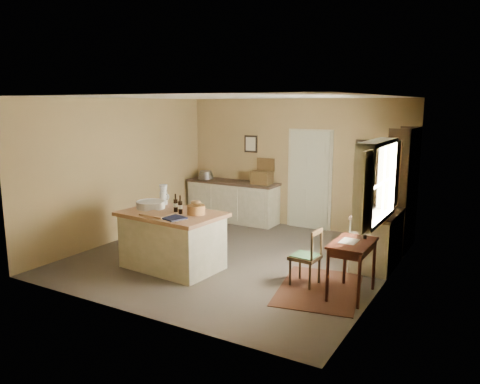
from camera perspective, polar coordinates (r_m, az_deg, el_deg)
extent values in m
plane|color=#61554A|center=(8.08, -0.67, -8.00)|extent=(5.00, 5.00, 0.00)
cube|color=#9A7D4B|center=(9.97, 6.69, 3.47)|extent=(5.00, 0.10, 2.70)
cube|color=#9A7D4B|center=(5.79, -13.46, -1.99)|extent=(5.00, 0.10, 2.70)
cube|color=#9A7D4B|center=(9.27, -14.10, 2.69)|extent=(0.10, 5.00, 2.70)
cube|color=#9A7D4B|center=(6.84, 17.60, -0.27)|extent=(0.10, 5.00, 2.70)
plane|color=silver|center=(7.66, -0.72, 11.51)|extent=(5.00, 5.00, 0.00)
cube|color=beige|center=(9.85, 8.45, 1.61)|extent=(0.97, 0.06, 2.11)
cube|color=black|center=(10.37, 1.33, 5.88)|extent=(0.32, 0.02, 0.38)
cube|color=beige|center=(10.36, 1.30, 5.88)|extent=(0.24, 0.01, 0.30)
cube|color=black|center=(9.43, 14.83, 5.04)|extent=(0.32, 0.02, 0.38)
cube|color=beige|center=(9.42, 14.81, 5.04)|extent=(0.24, 0.01, 0.30)
cube|color=beige|center=(6.75, 16.03, -3.20)|extent=(0.25, 1.32, 0.06)
cube|color=beige|center=(6.58, 16.51, 5.80)|extent=(0.25, 1.32, 0.06)
cube|color=white|center=(6.62, 17.27, 1.15)|extent=(0.01, 1.20, 1.00)
cube|color=beige|center=(5.84, 15.12, 0.04)|extent=(0.04, 0.35, 1.00)
cube|color=beige|center=(7.42, 18.44, 2.07)|extent=(0.04, 0.35, 1.00)
cube|color=beige|center=(7.57, -8.24, -6.06)|extent=(1.55, 1.03, 0.85)
cube|color=#906241|center=(7.45, -8.34, -2.71)|extent=(1.67, 1.15, 0.06)
cylinder|color=white|center=(7.78, -10.82, -1.56)|extent=(0.46, 0.46, 0.11)
cube|color=#906241|center=(7.27, -10.08, -2.72)|extent=(0.49, 0.36, 0.03)
cube|color=black|center=(7.05, -8.23, -3.11)|extent=(0.44, 0.39, 0.02)
cylinder|color=#935F2E|center=(7.26, -5.37, -2.17)|extent=(0.28, 0.28, 0.14)
cylinder|color=black|center=(7.44, -7.86, -1.32)|extent=(0.06, 0.06, 0.29)
cylinder|color=black|center=(7.30, -7.29, -1.54)|extent=(0.06, 0.06, 0.29)
cube|color=beige|center=(10.46, -0.88, -1.25)|extent=(2.07, 0.57, 0.85)
cube|color=#332319|center=(10.38, -0.88, 1.19)|extent=(2.11, 0.60, 0.05)
cube|color=#4E361A|center=(10.01, 2.68, 1.77)|extent=(0.41, 0.31, 0.28)
cylinder|color=#59544F|center=(10.75, -4.20, 2.11)|extent=(0.35, 0.35, 0.18)
cube|color=#522A1A|center=(6.88, 9.64, -11.55)|extent=(1.39, 1.78, 0.01)
cube|color=#35140C|center=(6.51, 13.58, -6.06)|extent=(0.50, 0.82, 0.03)
cube|color=#35140C|center=(6.53, 13.55, -6.65)|extent=(0.44, 0.76, 0.10)
cube|color=silver|center=(6.51, 13.16, -5.85)|extent=(0.22, 0.30, 0.01)
cylinder|color=black|center=(6.68, 14.98, -5.33)|extent=(0.05, 0.05, 0.05)
cylinder|color=#35140C|center=(6.36, 10.61, -10.06)|extent=(0.04, 0.04, 0.72)
cylinder|color=#35140C|center=(6.24, 14.31, -10.61)|extent=(0.04, 0.04, 0.72)
cylinder|color=#35140C|center=(7.02, 12.66, -8.12)|extent=(0.04, 0.04, 0.72)
cylinder|color=#35140C|center=(6.91, 16.01, -8.57)|extent=(0.04, 0.04, 0.72)
cube|color=beige|center=(7.87, 16.35, -5.73)|extent=(0.60, 1.08, 0.85)
cube|color=#332319|center=(7.75, 16.53, -2.54)|extent=(0.63, 1.12, 0.05)
cylinder|color=silver|center=(7.59, 16.04, -2.25)|extent=(0.26, 0.26, 0.09)
cube|color=black|center=(8.40, 18.54, -0.14)|extent=(0.37, 0.04, 2.19)
cube|color=black|center=(9.31, 19.73, 0.81)|extent=(0.37, 0.04, 2.19)
cube|color=black|center=(8.82, 20.28, 0.26)|extent=(0.02, 0.98, 2.19)
cube|color=black|center=(9.09, 18.76, -6.09)|extent=(0.37, 0.94, 0.03)
cube|color=black|center=(8.95, 18.97, -2.74)|extent=(0.37, 0.94, 0.03)
cube|color=black|center=(8.85, 19.19, 0.71)|extent=(0.37, 0.94, 0.03)
cube|color=black|center=(8.79, 19.36, 3.52)|extent=(0.37, 0.94, 0.03)
cube|color=black|center=(8.75, 19.54, 6.36)|extent=(0.37, 0.94, 0.03)
cylinder|color=white|center=(8.84, 19.21, 1.09)|extent=(0.12, 0.12, 0.11)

